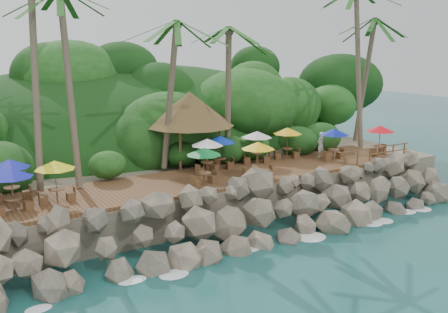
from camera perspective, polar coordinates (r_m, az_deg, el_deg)
ground at (r=25.92m, az=6.99°, el=-9.88°), size 140.00×140.00×0.00m
land_base at (r=38.82m, az=-7.67°, el=-0.61°), size 32.00×25.20×2.10m
jungle_hill at (r=45.86m, az=-11.41°, el=-0.03°), size 44.80×28.00×15.40m
seawall at (r=27.01m, az=4.43°, el=-6.27°), size 29.00×4.00×2.30m
terrace at (r=29.89m, az=0.00°, el=-2.24°), size 26.00×5.00×0.20m
jungle_foliage at (r=38.18m, az=-7.02°, el=-2.44°), size 44.00×16.00×12.00m
foam_line at (r=26.13m, az=6.58°, el=-9.61°), size 25.20×0.80×0.06m
palms at (r=32.02m, az=-0.09°, el=17.07°), size 30.09×6.77×13.22m
palapa at (r=32.46m, az=-3.90°, el=5.39°), size 5.69×5.69×4.60m
dining_clusters at (r=29.24m, az=-0.75°, el=1.14°), size 25.55×4.99×2.11m
railing at (r=34.37m, az=16.79°, el=0.39°), size 6.10×0.10×1.00m
waiter at (r=34.83m, az=10.86°, el=1.32°), size 0.72×0.57×1.74m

